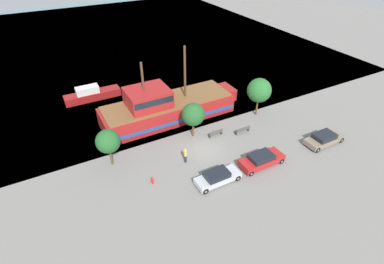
# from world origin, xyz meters

# --- Properties ---
(ground_plane) EXTENTS (160.00, 160.00, 0.00)m
(ground_plane) POSITION_xyz_m (0.00, 0.00, 0.00)
(ground_plane) COLOR gray
(water_surface) EXTENTS (80.00, 80.00, 0.00)m
(water_surface) POSITION_xyz_m (0.00, 44.00, 0.00)
(water_surface) COLOR slate
(water_surface) RESTS_ON ground
(pirate_ship) EXTENTS (18.46, 5.54, 9.28)m
(pirate_ship) POSITION_xyz_m (-1.01, 7.98, 1.70)
(pirate_ship) COLOR #A31E1E
(pirate_ship) RESTS_ON water_surface
(moored_boat_dockside) EXTENTS (7.91, 1.87, 2.08)m
(moored_boat_dockside) POSITION_xyz_m (-8.38, 17.92, 0.78)
(moored_boat_dockside) COLOR maroon
(moored_boat_dockside) RESTS_ON water_surface
(parked_car_curb_front) EXTENTS (4.93, 1.97, 1.39)m
(parked_car_curb_front) POSITION_xyz_m (4.03, -5.35, 0.70)
(parked_car_curb_front) COLOR #B21E1E
(parked_car_curb_front) RESTS_ON ground_plane
(parked_car_curb_mid) EXTENTS (4.63, 1.79, 1.33)m
(parked_car_curb_mid) POSITION_xyz_m (-1.47, -5.36, 0.67)
(parked_car_curb_mid) COLOR #B7BCC6
(parked_car_curb_mid) RESTS_ON ground_plane
(parked_car_curb_rear) EXTENTS (4.81, 1.99, 1.35)m
(parked_car_curb_rear) POSITION_xyz_m (12.87, -5.83, 0.68)
(parked_car_curb_rear) COLOR #7F705B
(parked_car_curb_rear) RESTS_ON ground_plane
(fire_hydrant) EXTENTS (0.42, 0.25, 0.76)m
(fire_hydrant) POSITION_xyz_m (-7.21, -2.47, 0.41)
(fire_hydrant) COLOR red
(fire_hydrant) RESTS_ON ground_plane
(bench_promenade_east) EXTENTS (1.77, 0.45, 0.85)m
(bench_promenade_east) POSITION_xyz_m (2.59, 1.43, 0.44)
(bench_promenade_east) COLOR #4C4742
(bench_promenade_east) RESTS_ON ground_plane
(bench_promenade_west) EXTENTS (1.93, 0.45, 0.85)m
(bench_promenade_west) POSITION_xyz_m (5.81, 0.41, 0.45)
(bench_promenade_west) COLOR #4C4742
(bench_promenade_west) RESTS_ON ground_plane
(pedestrian_walking_near) EXTENTS (0.32, 0.32, 1.78)m
(pedestrian_walking_near) POSITION_xyz_m (-2.85, -1.14, 0.91)
(pedestrian_walking_near) COLOR #232838
(pedestrian_walking_near) RESTS_ON ground_plane
(tree_row_east) EXTENTS (2.53, 2.53, 4.28)m
(tree_row_east) POSITION_xyz_m (-9.90, 2.32, 3.01)
(tree_row_east) COLOR brown
(tree_row_east) RESTS_ON ground_plane
(tree_row_mideast) EXTENTS (2.71, 2.71, 4.38)m
(tree_row_mideast) POSITION_xyz_m (0.20, 2.76, 3.01)
(tree_row_mideast) COLOR brown
(tree_row_mideast) RESTS_ON ground_plane
(tree_row_midwest) EXTENTS (3.13, 3.13, 5.18)m
(tree_row_midwest) POSITION_xyz_m (10.03, 3.07, 3.60)
(tree_row_midwest) COLOR brown
(tree_row_midwest) RESTS_ON ground_plane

